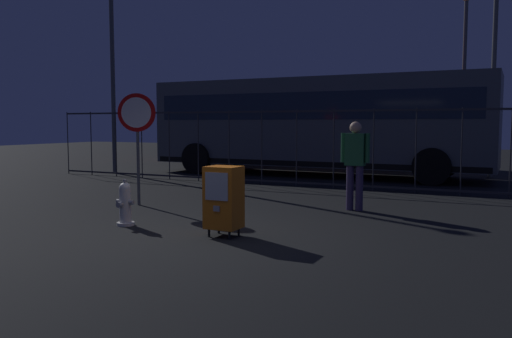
% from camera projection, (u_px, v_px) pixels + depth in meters
% --- Properties ---
extents(ground_plane, '(60.00, 60.00, 0.00)m').
position_uv_depth(ground_plane, '(201.00, 236.00, 7.59)').
color(ground_plane, black).
extents(fire_hydrant, '(0.33, 0.32, 0.75)m').
position_uv_depth(fire_hydrant, '(125.00, 204.00, 8.39)').
color(fire_hydrant, silver).
rests_on(fire_hydrant, ground_plane).
extents(newspaper_box_primary, '(0.48, 0.42, 1.02)m').
position_uv_depth(newspaper_box_primary, '(224.00, 197.00, 7.56)').
color(newspaper_box_primary, black).
rests_on(newspaper_box_primary, ground_plane).
extents(stop_sign, '(0.71, 0.31, 2.23)m').
position_uv_depth(stop_sign, '(137.00, 125.00, 10.37)').
color(stop_sign, '#4C4F54').
rests_on(stop_sign, ground_plane).
extents(pedestrian, '(0.55, 0.22, 1.67)m').
position_uv_depth(pedestrian, '(355.00, 160.00, 9.80)').
color(pedestrian, '#382D51').
rests_on(pedestrian, ground_plane).
extents(fence_barrier, '(18.03, 0.04, 2.00)m').
position_uv_depth(fence_barrier, '(334.00, 148.00, 13.13)').
color(fence_barrier, '#2D2D33').
rests_on(fence_barrier, ground_plane).
extents(bus_near, '(10.53, 2.88, 3.00)m').
position_uv_depth(bus_near, '(317.00, 121.00, 16.41)').
color(bus_near, '#4C5156').
rests_on(bus_near, ground_plane).
extents(bus_far, '(10.56, 3.00, 3.00)m').
position_uv_depth(bus_far, '(300.00, 122.00, 21.31)').
color(bus_far, red).
rests_on(bus_far, ground_plane).
extents(street_light_near_left, '(0.32, 0.32, 6.33)m').
position_uv_depth(street_light_near_left, '(464.00, 66.00, 18.96)').
color(street_light_near_left, '#4C4F54').
rests_on(street_light_near_left, ground_plane).
extents(street_light_near_right, '(0.32, 0.32, 6.77)m').
position_uv_depth(street_light_near_right, '(495.00, 47.00, 15.74)').
color(street_light_near_right, '#4C4F54').
rests_on(street_light_near_right, ground_plane).
extents(street_light_far_left, '(0.32, 0.32, 7.90)m').
position_uv_depth(street_light_far_left, '(112.00, 33.00, 16.84)').
color(street_light_far_left, '#4C4F54').
rests_on(street_light_far_left, ground_plane).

